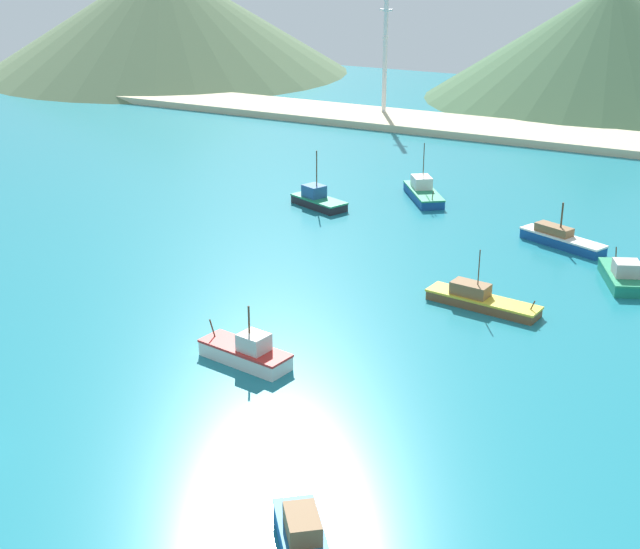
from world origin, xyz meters
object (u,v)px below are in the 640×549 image
object	(u,v)px
fishing_boat_0	(247,352)
fishing_boat_2	(423,192)
fishing_boat_9	(623,276)
radio_tower	(385,52)
fishing_boat_1	(318,200)
fishing_boat_10	(480,300)
fishing_boat_5	(561,239)

from	to	relation	value
fishing_boat_0	fishing_boat_2	bearing A→B (deg)	95.41
fishing_boat_9	radio_tower	world-z (taller)	radio_tower
fishing_boat_1	fishing_boat_9	size ratio (longest dim) A/B	0.97
fishing_boat_10	fishing_boat_0	bearing A→B (deg)	-123.47
fishing_boat_1	fishing_boat_9	distance (m)	38.97
fishing_boat_1	fishing_boat_5	distance (m)	29.99
fishing_boat_1	fishing_boat_2	bearing A→B (deg)	42.12
fishing_boat_1	radio_tower	distance (m)	56.92
fishing_boat_2	fishing_boat_9	bearing A→B (deg)	-33.01
fishing_boat_5	radio_tower	bearing A→B (deg)	129.68
fishing_boat_9	fishing_boat_0	bearing A→B (deg)	-126.69
fishing_boat_0	fishing_boat_1	distance (m)	42.52
fishing_boat_0	fishing_boat_10	world-z (taller)	fishing_boat_10
fishing_boat_2	fishing_boat_10	size ratio (longest dim) A/B	0.90
fishing_boat_2	fishing_boat_10	world-z (taller)	fishing_boat_2
fishing_boat_5	radio_tower	distance (m)	71.53
fishing_boat_1	fishing_boat_2	world-z (taller)	fishing_boat_2
fishing_boat_10	fishing_boat_1	bearing A→B (deg)	143.22
fishing_boat_0	radio_tower	distance (m)	98.91
fishing_boat_0	fishing_boat_9	size ratio (longest dim) A/B	0.97
fishing_boat_0	fishing_boat_1	world-z (taller)	fishing_boat_1
fishing_boat_1	fishing_boat_10	size ratio (longest dim) A/B	0.76
fishing_boat_2	fishing_boat_5	distance (m)	22.10
fishing_boat_1	fishing_boat_10	bearing A→B (deg)	-36.78
fishing_boat_2	fishing_boat_9	world-z (taller)	fishing_boat_2
fishing_boat_1	fishing_boat_5	bearing A→B (deg)	-1.19
radio_tower	fishing_boat_9	bearing A→B (deg)	-49.69
fishing_boat_10	fishing_boat_5	bearing A→B (deg)	83.10
fishing_boat_0	fishing_boat_5	xyz separation A→B (m)	(15.14, 39.23, -0.12)
fishing_boat_10	radio_tower	world-z (taller)	radio_tower
fishing_boat_5	fishing_boat_10	distance (m)	20.13
fishing_boat_2	radio_tower	distance (m)	52.40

